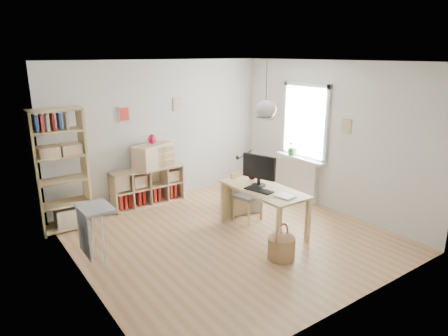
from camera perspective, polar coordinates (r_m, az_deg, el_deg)
ground at (r=6.45m, az=0.83°, el=-9.75°), size 4.50×4.50×0.00m
room_shell at (r=6.09m, az=5.98°, el=8.34°), size 4.50×4.50×4.50m
window_unit at (r=7.84m, az=11.55°, el=6.52°), size 0.07×1.16×1.46m
radiator at (r=8.08m, az=10.93°, el=-1.56°), size 0.10×0.80×0.80m
windowsill at (r=7.93m, az=10.84°, el=1.33°), size 0.22×1.20×0.06m
desk at (r=6.41m, az=5.63°, el=-3.65°), size 0.70×1.50×0.75m
cube_shelf at (r=7.80m, az=-11.07°, el=-3.01°), size 1.40×0.38×0.72m
tall_bookshelf at (r=6.85m, az=-22.39°, el=0.28°), size 0.80×0.38×2.00m
side_table at (r=5.65m, az=-18.44°, el=-7.11°), size 0.40×0.55×0.85m
chair at (r=6.93m, az=2.98°, el=-3.55°), size 0.49×0.49×0.85m
wicker_basket at (r=5.80m, az=8.20°, el=-11.14°), size 0.39×0.39×0.54m
storage_chest at (r=7.43m, az=2.80°, el=-4.66°), size 0.70×0.74×0.56m
monitor at (r=6.39m, az=5.02°, el=-0.11°), size 0.23×0.57×0.51m
keyboard at (r=6.24m, az=4.99°, el=-3.17°), size 0.27×0.49×0.02m
task_lamp at (r=6.79m, az=2.80°, el=0.95°), size 0.40×0.15×0.43m
yarn_ball at (r=6.77m, az=4.05°, el=-1.09°), size 0.14×0.14×0.14m
paper_tray at (r=6.02m, az=8.70°, el=-4.00°), size 0.26×0.30×0.03m
drawer_chest at (r=7.64m, az=-10.14°, el=1.72°), size 0.88×0.66×0.46m
red_vase at (r=7.57m, az=-10.25°, el=4.06°), size 0.15×0.15×0.18m
potted_plant at (r=8.00m, az=9.83°, el=2.99°), size 0.33×0.29×0.34m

